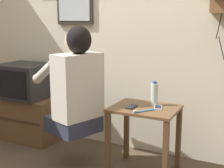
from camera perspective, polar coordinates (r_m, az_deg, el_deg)
The scene contains 9 objects.
wall_back at distance 3.02m, azimuth 2.42°, elevation 11.88°, with size 6.80×0.05×2.55m.
side_table at distance 2.59m, azimuth 5.95°, elevation -6.98°, with size 0.53×0.42×0.57m.
person at distance 2.64m, azimuth -6.60°, elevation -0.19°, with size 0.61×0.55×0.92m.
tv_stand at distance 3.50m, azimuth -15.05°, elevation -5.89°, with size 0.69×0.41×0.46m.
television at distance 3.39m, azimuth -15.64°, elevation 0.60°, with size 0.50×0.44×0.35m.
cell_phone_held at distance 2.53m, azimuth 3.62°, elevation -4.17°, with size 0.06×0.13×0.01m.
cell_phone_spare at distance 2.53m, azimuth 8.44°, elevation -4.27°, with size 0.10×0.14×0.01m.
water_bottle at distance 2.60m, azimuth 7.77°, elevation -1.84°, with size 0.06×0.06×0.20m.
toothbrush at distance 2.42m, azimuth 5.66°, elevation -4.93°, with size 0.12×0.16×0.02m.
Camera 1 is at (1.23, -1.78, 1.27)m, focal length 50.00 mm.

